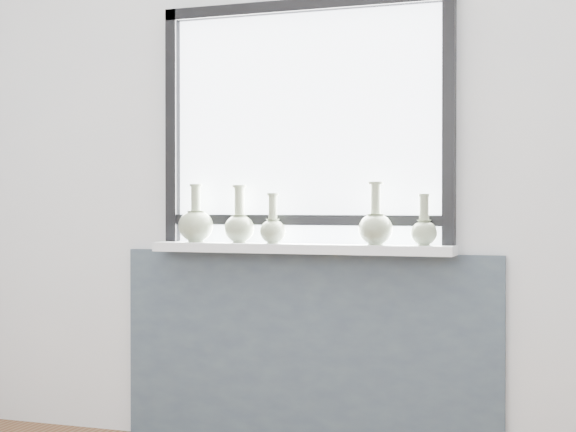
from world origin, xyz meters
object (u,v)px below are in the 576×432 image
(vase_d, at_px, (376,226))
(vase_e, at_px, (424,229))
(windowsill, at_px, (300,248))
(vase_a, at_px, (196,224))
(vase_b, at_px, (239,225))
(vase_c, at_px, (273,228))

(vase_d, xyz_separation_m, vase_e, (0.20, 0.02, -0.01))
(windowsill, distance_m, vase_d, 0.35)
(windowsill, xyz_separation_m, vase_d, (0.33, -0.02, 0.10))
(vase_a, relative_size, vase_d, 0.99)
(vase_d, bearing_deg, windowsill, 176.05)
(vase_b, height_order, vase_c, vase_b)
(vase_a, bearing_deg, windowsill, 0.68)
(vase_d, bearing_deg, vase_c, 179.90)
(vase_c, bearing_deg, windowsill, 10.83)
(vase_a, relative_size, vase_c, 1.19)
(windowsill, relative_size, vase_a, 5.11)
(windowsill, relative_size, vase_c, 6.09)
(windowsill, distance_m, vase_e, 0.54)
(windowsill, bearing_deg, vase_d, -3.95)
(vase_b, bearing_deg, vase_a, -176.54)
(vase_c, bearing_deg, vase_e, 1.64)
(vase_d, distance_m, vase_e, 0.20)
(windowsill, bearing_deg, vase_b, 178.69)
(vase_b, distance_m, vase_c, 0.17)
(vase_d, relative_size, vase_e, 1.24)
(vase_b, height_order, vase_e, vase_b)
(vase_c, distance_m, vase_d, 0.45)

